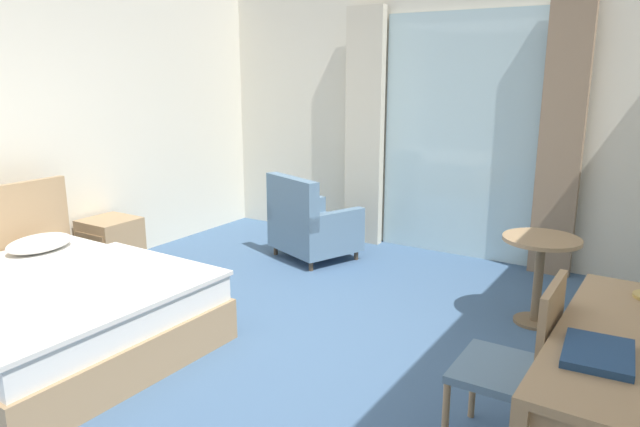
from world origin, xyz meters
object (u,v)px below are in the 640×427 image
armchair_by_window (311,226)px  bed (42,309)px  nightstand (111,245)px  desk_chair (521,360)px  round_cafe_table (540,261)px  closed_book (598,353)px  writing_desk (622,355)px

armchair_by_window → bed: bearing=-100.6°
nightstand → desk_chair: bearing=-10.6°
desk_chair → round_cafe_table: size_ratio=1.38×
closed_book → armchair_by_window: bearing=136.1°
nightstand → writing_desk: size_ratio=0.34×
nightstand → writing_desk: writing_desk is taller
round_cafe_table → desk_chair: bearing=-80.8°
desk_chair → writing_desk: bearing=-2.7°
bed → armchair_by_window: size_ratio=2.14×
bed → round_cafe_table: 3.63m
bed → desk_chair: bed is taller
writing_desk → nightstand: bearing=170.2°
bed → closed_book: (3.47, 0.25, 0.52)m
closed_book → round_cafe_table: (-0.63, 2.01, -0.29)m
nightstand → closed_book: 4.53m
bed → armchair_by_window: bed is taller
nightstand → round_cafe_table: bearing=14.4°
writing_desk → desk_chair: size_ratio=1.63×
desk_chair → armchair_by_window: desk_chair is taller
desk_chair → round_cafe_table: (-0.28, 1.71, -0.03)m
desk_chair → armchair_by_window: 3.37m
bed → desk_chair: bearing=9.9°
nightstand → closed_book: size_ratio=1.54×
nightstand → round_cafe_table: size_ratio=0.76×
desk_chair → closed_book: bearing=-40.2°
desk_chair → armchair_by_window: bearing=141.0°
nightstand → writing_desk: bearing=-9.8°
desk_chair → bed: bearing=-170.1°
bed → closed_book: size_ratio=6.04×
nightstand → round_cafe_table: round_cafe_table is taller
round_cafe_table → closed_book: bearing=-72.5°
bed → writing_desk: (3.54, 0.52, 0.41)m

